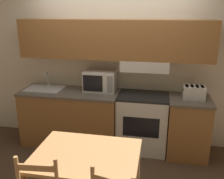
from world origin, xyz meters
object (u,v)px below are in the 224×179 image
stove_range (142,122)px  dining_table (86,163)px  toaster (194,92)px  sink_basin (44,89)px  microwave (100,81)px

stove_range → dining_table: 1.56m
stove_range → toaster: bearing=-1.5°
sink_basin → microwave: bearing=7.0°
stove_range → toaster: 0.90m
sink_basin → dining_table: sink_basin is taller
sink_basin → dining_table: 1.85m
stove_range → dining_table: size_ratio=0.86×
stove_range → dining_table: (-0.46, -1.48, 0.20)m
toaster → dining_table: size_ratio=0.30×
toaster → stove_range: bearing=178.5°
stove_range → toaster: (0.72, -0.02, 0.54)m
stove_range → toaster: toaster is taller
microwave → sink_basin: 0.91m
toaster → sink_basin: (-2.29, -0.00, -0.08)m
microwave → toaster: bearing=-4.3°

